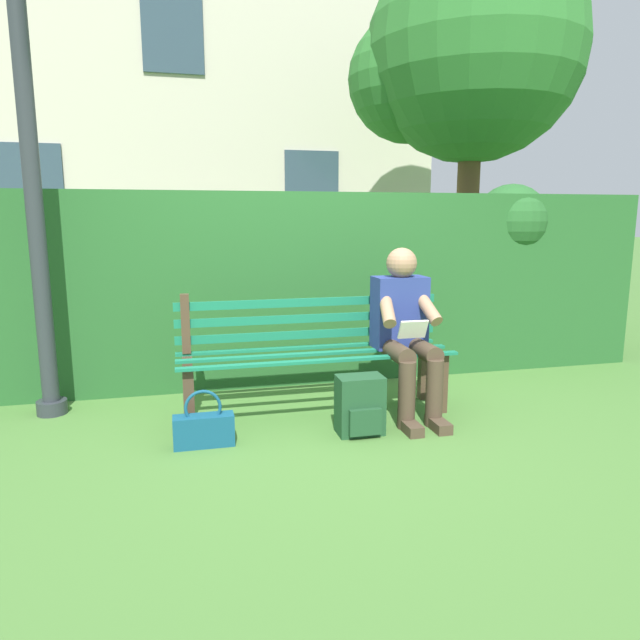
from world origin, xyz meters
TOP-DOWN VIEW (x-y plane):
  - ground at (0.00, 0.00)m, footprint 60.00×60.00m
  - park_bench at (0.00, -0.08)m, footprint 1.95×0.48m
  - person_seated at (-0.63, 0.10)m, footprint 0.44×0.73m
  - hedge_backdrop at (-0.41, -1.12)m, footprint 5.77×0.84m
  - tree at (-2.62, -3.12)m, footprint 2.82×2.69m
  - building_facade at (0.88, -7.20)m, footprint 8.49×3.32m
  - backpack at (-0.19, 0.41)m, footprint 0.30×0.27m
  - handbag at (0.81, 0.39)m, footprint 0.37×0.12m
  - lamp_post at (1.86, -0.48)m, footprint 0.32×0.32m

SIDE VIEW (x-z plane):
  - ground at x=0.00m, z-range 0.00..0.00m
  - handbag at x=0.81m, z-range -0.07..0.30m
  - backpack at x=-0.19m, z-range 0.00..0.38m
  - park_bench at x=0.00m, z-range 0.02..0.90m
  - person_seated at x=-0.63m, z-range 0.04..1.23m
  - hedge_backdrop at x=-0.41m, z-range -0.01..1.70m
  - lamp_post at x=1.86m, z-range 0.46..3.76m
  - building_facade at x=0.88m, z-range 0.00..6.66m
  - tree at x=-2.62m, z-range 0.97..5.74m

